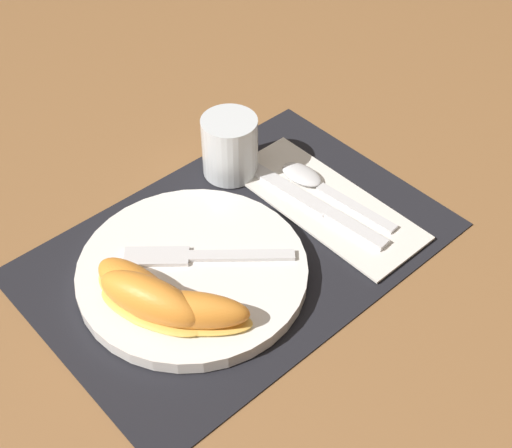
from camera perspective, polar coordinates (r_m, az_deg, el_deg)
ground_plane at (r=0.82m, az=-1.40°, el=-2.03°), size 3.00×3.00×0.00m
placemat at (r=0.82m, az=-1.40°, el=-1.94°), size 0.46×0.31×0.00m
plate at (r=0.78m, az=-4.93°, el=-3.96°), size 0.25×0.25×0.02m
juice_glass at (r=0.89m, az=-2.10°, el=6.00°), size 0.07×0.07×0.08m
napkin at (r=0.87m, az=5.56°, el=1.69°), size 0.10×0.25×0.00m
knife at (r=0.86m, az=4.96°, el=1.43°), size 0.04×0.21×0.01m
spoon at (r=0.89m, az=4.80°, el=3.28°), size 0.04×0.17×0.01m
fork at (r=0.78m, az=-4.83°, el=-2.58°), size 0.15×0.14×0.00m
citrus_wedge_0 at (r=0.74m, az=-9.29°, el=-5.43°), size 0.06×0.12×0.03m
citrus_wedge_1 at (r=0.73m, az=-8.47°, el=-6.08°), size 0.09×0.13×0.05m
citrus_wedge_2 at (r=0.72m, az=-5.47°, el=-6.98°), size 0.12×0.12×0.04m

